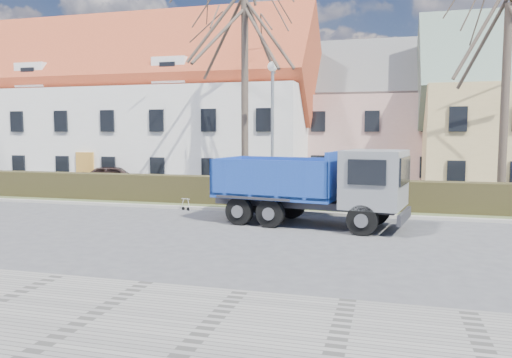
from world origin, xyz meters
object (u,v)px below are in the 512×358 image
(dump_truck, at_px, (303,186))
(cart_frame, at_px, (182,203))
(streetlight, at_px, (272,133))
(parked_car_a, at_px, (115,177))

(dump_truck, xyz_separation_m, cart_frame, (-5.70, 2.00, -1.15))
(streetlight, xyz_separation_m, cart_frame, (-3.42, -2.72, -3.09))
(parked_car_a, bearing_deg, streetlight, -126.19)
(cart_frame, bearing_deg, streetlight, 38.51)
(cart_frame, relative_size, parked_car_a, 0.15)
(parked_car_a, bearing_deg, dump_truck, -140.11)
(dump_truck, relative_size, parked_car_a, 1.71)
(dump_truck, bearing_deg, streetlight, 125.36)
(streetlight, height_order, parked_car_a, streetlight)
(dump_truck, height_order, cart_frame, dump_truck)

